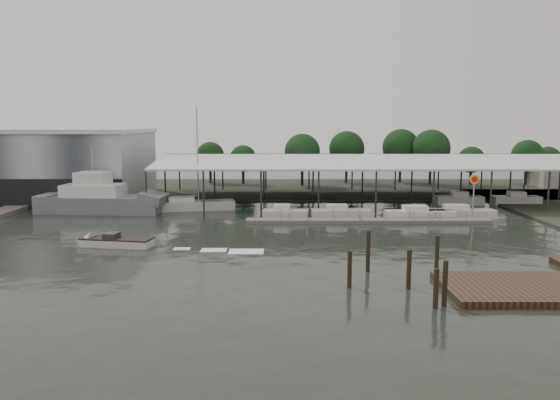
{
  "coord_description": "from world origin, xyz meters",
  "views": [
    {
      "loc": [
        4.91,
        -51.66,
        11.28
      ],
      "look_at": [
        4.89,
        10.81,
        2.5
      ],
      "focal_mm": 35.0,
      "sensor_mm": 36.0,
      "label": 1
    }
  ],
  "objects_px": {
    "grey_trawler": "(102,200)",
    "speedboat_underway": "(111,242)",
    "white_sailboat": "(193,205)",
    "shell_fuel_sign": "(474,189)"
  },
  "relations": [
    {
      "from": "shell_fuel_sign",
      "to": "white_sailboat",
      "type": "relative_size",
      "value": 0.41
    },
    {
      "from": "speedboat_underway",
      "to": "shell_fuel_sign",
      "type": "bearing_deg",
      "value": -152.15
    },
    {
      "from": "white_sailboat",
      "to": "speedboat_underway",
      "type": "relative_size",
      "value": 0.75
    },
    {
      "from": "white_sailboat",
      "to": "speedboat_underway",
      "type": "height_order",
      "value": "white_sailboat"
    },
    {
      "from": "shell_fuel_sign",
      "to": "grey_trawler",
      "type": "bearing_deg",
      "value": 170.64
    },
    {
      "from": "grey_trawler",
      "to": "white_sailboat",
      "type": "xyz_separation_m",
      "value": [
        11.38,
        1.72,
        -0.93
      ]
    },
    {
      "from": "grey_trawler",
      "to": "speedboat_underway",
      "type": "bearing_deg",
      "value": -65.87
    },
    {
      "from": "shell_fuel_sign",
      "to": "grey_trawler",
      "type": "height_order",
      "value": "grey_trawler"
    },
    {
      "from": "shell_fuel_sign",
      "to": "speedboat_underway",
      "type": "distance_m",
      "value": 39.87
    },
    {
      "from": "grey_trawler",
      "to": "speedboat_underway",
      "type": "height_order",
      "value": "grey_trawler"
    }
  ]
}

